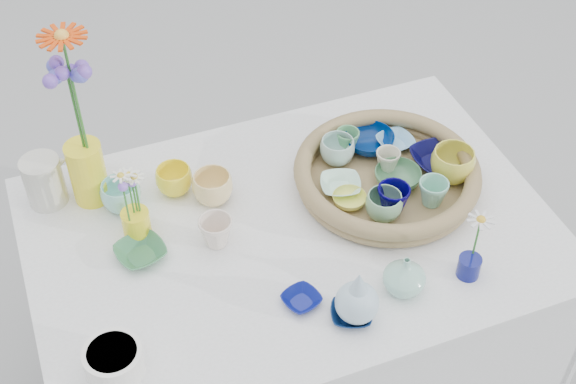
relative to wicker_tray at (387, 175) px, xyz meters
name	(u,v)px	position (x,y,z in m)	size (l,w,h in m)	color
wicker_tray	(387,175)	(0.00, 0.00, 0.00)	(0.47, 0.47, 0.08)	brown
tray_ceramic_0	(369,141)	(0.02, 0.14, 0.00)	(0.13, 0.13, 0.04)	#001D5A
tray_ceramic_1	(437,159)	(0.15, 0.01, 0.00)	(0.13, 0.13, 0.03)	#080735
tray_ceramic_2	(452,165)	(0.16, -0.05, 0.02)	(0.11, 0.11, 0.09)	#D7CE41
tray_ceramic_3	(398,177)	(0.02, -0.01, 0.00)	(0.12, 0.12, 0.04)	#487A53
tray_ceramic_4	(384,206)	(-0.06, -0.11, 0.02)	(0.09, 0.09, 0.07)	#76AF84
tray_ceramic_5	(340,185)	(-0.12, 0.02, -0.01)	(0.10, 0.10, 0.03)	#B8ECD3
tray_ceramic_6	(337,151)	(-0.09, 0.12, 0.02)	(0.09, 0.09, 0.07)	#A1C7BE
tray_ceramic_7	(388,161)	(0.02, 0.04, 0.01)	(0.06, 0.06, 0.06)	beige
tray_ceramic_8	(395,142)	(0.08, 0.12, -0.01)	(0.09, 0.09, 0.02)	#87C8EB
tray_ceramic_9	(393,199)	(-0.03, -0.10, 0.02)	(0.08, 0.08, 0.07)	#050045
tray_ceramic_10	(349,200)	(-0.12, -0.04, -0.01)	(0.08, 0.08, 0.03)	#EBE95C
tray_ceramic_11	(433,193)	(0.07, -0.11, 0.01)	(0.07, 0.07, 0.07)	#7AC4A8
tray_ceramic_12	(347,140)	(-0.04, 0.15, 0.01)	(0.06, 0.06, 0.06)	#5AA469
loose_ceramic_0	(174,180)	(-0.51, 0.18, 0.00)	(0.09, 0.09, 0.07)	yellow
loose_ceramic_1	(213,188)	(-0.43, 0.11, 0.00)	(0.10, 0.10, 0.08)	#EFCF85
loose_ceramic_2	(141,253)	(-0.64, -0.01, -0.02)	(0.11, 0.11, 0.03)	#397A4D
loose_ceramic_3	(216,232)	(-0.46, -0.03, 0.00)	(0.08, 0.08, 0.08)	beige
loose_ceramic_4	(301,300)	(-0.34, -0.27, -0.03)	(0.08, 0.08, 0.02)	navy
loose_ceramic_5	(121,196)	(-0.65, 0.17, 0.00)	(0.10, 0.10, 0.08)	#89D7CB
loose_ceramic_6	(351,314)	(-0.25, -0.35, -0.03)	(0.09, 0.09, 0.02)	#0A1F47
fluted_bowl	(114,361)	(-0.76, -0.29, -0.01)	(0.12, 0.12, 0.06)	white
bud_vase_paleblue	(358,295)	(-0.24, -0.35, 0.04)	(0.10, 0.10, 0.15)	#A6C3D4
bud_vase_seafoam	(405,275)	(-0.11, -0.32, 0.01)	(0.10, 0.10, 0.10)	#93CCB6
bud_vase_cobalt	(469,267)	(0.05, -0.33, -0.01)	(0.05, 0.05, 0.05)	navy
single_daisy	(477,237)	(0.06, -0.32, 0.07)	(0.07, 0.07, 0.13)	silver
tall_vase_yellow	(88,172)	(-0.71, 0.23, 0.05)	(0.09, 0.09, 0.17)	yellow
gerbera	(75,95)	(-0.70, 0.22, 0.29)	(0.13, 0.13, 0.33)	#E3410A
hydrangea	(76,112)	(-0.70, 0.23, 0.24)	(0.08, 0.08, 0.30)	#744BC8
white_pitcher	(44,181)	(-0.81, 0.26, 0.03)	(0.14, 0.10, 0.13)	beige
daisy_cup	(136,224)	(-0.63, 0.07, 0.00)	(0.07, 0.07, 0.07)	yellow
daisy_posy	(130,194)	(-0.63, 0.06, 0.11)	(0.08, 0.08, 0.14)	white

